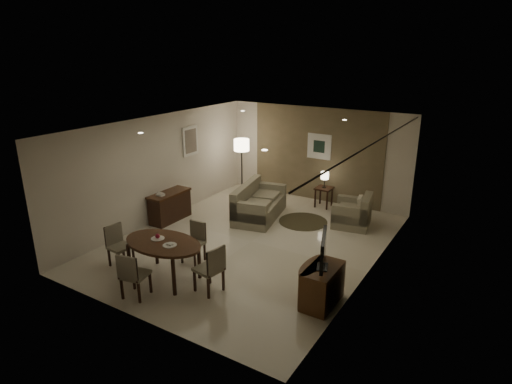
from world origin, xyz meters
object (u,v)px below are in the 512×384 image
Objects in this scene: chair_left at (120,246)px; floor_lamp at (242,169)px; console_desk at (170,206)px; sofa at (260,201)px; chair_near at (135,274)px; armchair at (352,210)px; side_table at (324,197)px; chair_far at (193,243)px; dining_table at (164,260)px; chair_right at (209,268)px; tv_cabinet at (322,286)px.

chair_left is 4.92m from floor_lamp.
console_desk is 2.33m from sofa.
chair_near is 0.96× the size of armchair.
chair_near is 6.12m from side_table.
chair_near is 1.04× the size of chair_left.
floor_lamp is (-1.39, 5.54, 0.44)m from chair_near.
console_desk is 1.36× the size of chair_near.
armchair is (2.14, 3.59, -0.01)m from chair_far.
sofa reaches higher than chair_left.
sofa is at bearing 91.27° from dining_table.
chair_left is at bearing -75.44° from chair_right.
chair_far is 4.25m from floor_lamp.
chair_left is (-1.14, -0.91, 0.01)m from chair_far.
dining_table is 1.92× the size of chair_left.
tv_cabinet is at bearing -2.81° from chair_far.
console_desk reaches higher than tv_cabinet.
sofa reaches higher than dining_table.
side_table is (1.12, 1.63, -0.16)m from sofa.
dining_table is at bearing -78.96° from chair_left.
armchair is at bearing -37.82° from side_table.
dining_table is 4.91m from armchair.
chair_right is (1.01, 0.08, 0.08)m from dining_table.
armchair reaches higher than tv_cabinet.
chair_near is 1.05× the size of chair_far.
chair_left is 0.92× the size of chair_right.
floor_lamp reaches higher than chair_far.
chair_far is 1.23m from chair_right.
sofa is at bearing -124.53° from side_table.
tv_cabinet is 0.98× the size of chair_right.
side_table is (0.03, 5.21, -0.18)m from chair_right.
chair_left is at bearing -70.56° from console_desk.
sofa is (1.03, 3.75, 0.02)m from chair_left.
sofa is (-0.11, 2.85, 0.02)m from chair_far.
chair_right is at bearing -78.90° from chair_left.
tv_cabinet is 3.04m from dining_table.
dining_table is 3.67m from sofa.
chair_right is 0.49× the size of sofa.
console_desk is 1.33× the size of tv_cabinet.
tv_cabinet is (4.89, -1.50, -0.03)m from console_desk.
chair_near is 0.47× the size of sofa.
side_table is 0.32× the size of floor_lamp.
chair_far is 0.48× the size of floor_lamp.
sofa reaches higher than chair_far.
chair_right is at bearing -36.62° from console_desk.
dining_table is 1.78× the size of armchair.
sofa is 2.37m from armchair.
sofa reaches higher than armchair.
tv_cabinet is at bearing -164.53° from chair_near.
dining_table is at bearing 168.64° from sofa.
dining_table is 5.39m from side_table.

